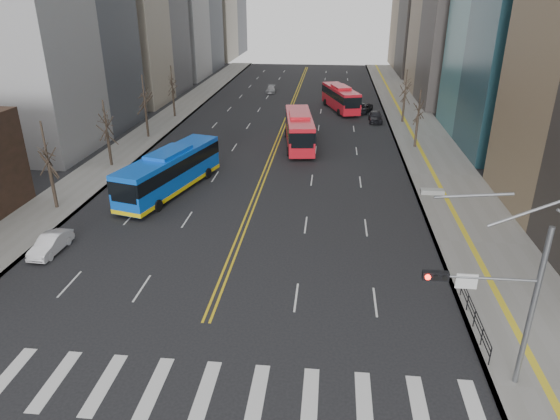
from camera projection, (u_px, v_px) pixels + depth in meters
name	position (u px, v px, depth m)	size (l,w,h in m)	color
ground	(179.00, 390.00, 22.53)	(220.00, 220.00, 0.00)	black
sidewalk_right	(421.00, 136.00, 61.81)	(7.00, 130.00, 0.15)	gray
sidewalk_left	(155.00, 129.00, 65.04)	(5.00, 130.00, 0.15)	gray
crosswalk	(179.00, 390.00, 22.53)	(26.70, 4.00, 0.01)	silver
centerline	(288.00, 115.00, 72.61)	(0.55, 100.00, 0.01)	gold
signal_mast	(501.00, 292.00, 21.08)	(5.37, 0.37, 9.39)	slate
pedestrian_railing	(475.00, 316.00, 26.30)	(0.06, 6.06, 1.02)	black
bollards	(560.00, 413.00, 20.61)	(2.87, 3.17, 0.78)	slate
street_trees	(203.00, 111.00, 52.71)	(35.20, 47.20, 7.60)	#2E261C
blue_bus	(170.00, 170.00, 44.09)	(6.12, 13.53, 3.83)	blue
red_bus_near	(299.00, 128.00, 57.33)	(4.30, 12.42, 3.83)	red
red_bus_far	(341.00, 97.00, 74.84)	(5.86, 11.72, 3.62)	red
car_white	(51.00, 244.00, 34.19)	(1.35, 3.88, 1.28)	silver
car_dark_mid	(375.00, 117.00, 68.51)	(1.75, 4.34, 1.48)	black
car_silver	(271.00, 89.00, 88.51)	(1.64, 4.03, 1.17)	gray
car_dark_far	(362.00, 108.00, 73.89)	(2.12, 4.60, 1.28)	black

